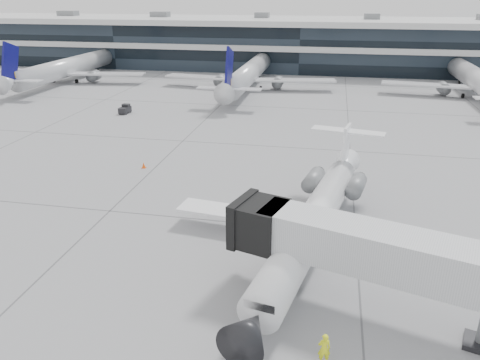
# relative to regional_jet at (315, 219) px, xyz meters

# --- Properties ---
(ground) EXTENTS (220.00, 220.00, 0.00)m
(ground) POSITION_rel_regional_jet_xyz_m (-6.93, 2.32, -2.10)
(ground) COLOR gray
(ground) RESTS_ON ground
(terminal) EXTENTS (170.00, 22.00, 10.00)m
(terminal) POSITION_rel_regional_jet_xyz_m (-6.93, 84.32, 2.90)
(terminal) COLOR black
(terminal) RESTS_ON ground
(bg_jet_left) EXTENTS (32.00, 40.00, 9.60)m
(bg_jet_left) POSITION_rel_regional_jet_xyz_m (-51.93, 57.32, -2.10)
(bg_jet_left) COLOR silver
(bg_jet_left) RESTS_ON ground
(bg_jet_center) EXTENTS (32.00, 40.00, 9.60)m
(bg_jet_center) POSITION_rel_regional_jet_xyz_m (-14.93, 57.32, -2.10)
(bg_jet_center) COLOR silver
(bg_jet_center) RESTS_ON ground
(bg_jet_right) EXTENTS (32.00, 40.00, 9.60)m
(bg_jet_right) POSITION_rel_regional_jet_xyz_m (25.07, 57.32, -2.10)
(bg_jet_right) COLOR silver
(bg_jet_right) RESTS_ON ground
(regional_jet) EXTENTS (21.20, 26.43, 6.14)m
(regional_jet) POSITION_rel_regional_jet_xyz_m (0.00, 0.00, 0.00)
(regional_jet) COLOR white
(regional_jet) RESTS_ON ground
(jet_bridge) EXTENTS (16.85, 7.84, 5.50)m
(jet_bridge) POSITION_rel_regional_jet_xyz_m (4.46, -7.42, 1.91)
(jet_bridge) COLOR #BBBEC0
(jet_bridge) RESTS_ON ground
(ramp_worker) EXTENTS (0.71, 0.55, 1.74)m
(ramp_worker) POSITION_rel_regional_jet_xyz_m (1.07, -11.60, -1.23)
(ramp_worker) COLOR #F4FF1A
(ramp_worker) RESTS_ON ground
(traffic_cone) EXTENTS (0.55, 0.55, 0.61)m
(traffic_cone) POSITION_rel_regional_jet_xyz_m (-18.05, 12.56, -1.81)
(traffic_cone) COLOR #FB530D
(traffic_cone) RESTS_ON ground
(far_tug) EXTENTS (1.31, 2.12, 1.32)m
(far_tug) POSITION_rel_regional_jet_xyz_m (-29.70, 34.15, -1.50)
(far_tug) COLOR black
(far_tug) RESTS_ON ground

